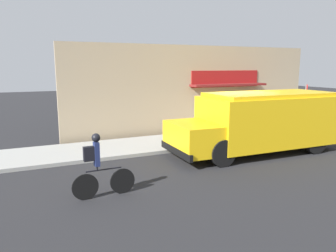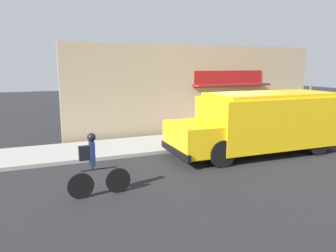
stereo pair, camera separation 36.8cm
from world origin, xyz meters
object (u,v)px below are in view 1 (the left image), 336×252
school_bus (261,121)px  stop_sign_post (306,99)px  cyclist (99,167)px  trash_bin (248,123)px

school_bus → stop_sign_post: size_ratio=2.90×
school_bus → cyclist: bearing=-163.2°
cyclist → trash_bin: (8.14, 4.46, -0.21)m
stop_sign_post → school_bus: bearing=-155.8°
stop_sign_post → trash_bin: size_ratio=2.47×
school_bus → trash_bin: bearing=62.0°
trash_bin → stop_sign_post: bearing=-12.8°
cyclist → stop_sign_post: 11.70m
cyclist → trash_bin: bearing=26.9°
school_bus → cyclist: (-6.66, -1.84, -0.41)m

